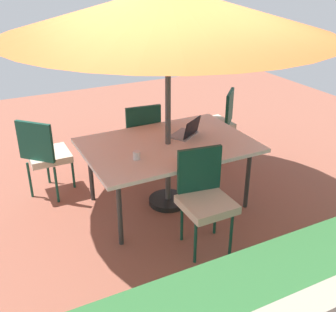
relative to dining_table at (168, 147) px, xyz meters
name	(u,v)px	position (x,y,z in m)	size (l,w,h in m)	color
ground_plane	(168,204)	(0.00, 0.00, -0.72)	(10.00, 10.00, 0.02)	#935442
dining_table	(168,147)	(0.00, 0.00, 0.00)	(1.81, 1.23, 0.76)	silver
patio_umbrella	(168,11)	(0.00, 0.00, 1.42)	(3.23, 3.23, 2.35)	#4C4C4C
chair_southwest	(218,121)	(-1.17, -0.80, -0.16)	(0.59, 0.59, 0.98)	beige
chair_south	(140,135)	(-0.01, -0.81, -0.16)	(0.47, 0.48, 0.98)	beige
chair_north	(205,195)	(0.03, 0.82, -0.16)	(0.48, 0.49, 0.98)	beige
chair_southeast	(45,153)	(1.17, -0.81, -0.16)	(0.59, 0.59, 0.98)	beige
laptop	(187,132)	(-0.28, -0.09, 0.10)	(0.40, 0.38, 0.21)	gray
cup	(137,155)	(0.45, 0.20, 0.09)	(0.07, 0.07, 0.08)	white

